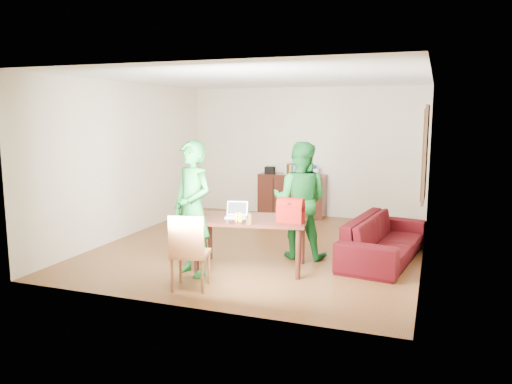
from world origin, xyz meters
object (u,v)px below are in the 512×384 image
at_px(table, 251,224).
at_px(red_bag, 291,213).
at_px(person_near, 193,208).
at_px(chair, 191,267).
at_px(person_far, 300,200).
at_px(bottle, 250,218).
at_px(sofa, 384,239).
at_px(laptop, 236,214).

bearing_deg(table, red_bag, -14.64).
bearing_deg(person_near, red_bag, 44.53).
xyz_separation_m(chair, red_bag, (1.00, 0.98, 0.57)).
bearing_deg(red_bag, chair, -134.92).
bearing_deg(table, person_far, 48.46).
relative_size(person_near, bottle, 11.08).
distance_m(person_far, bottle, 1.22).
relative_size(person_far, bottle, 10.69).
distance_m(person_far, sofa, 1.37).
bearing_deg(person_far, red_bag, 94.11).
distance_m(table, bottle, 0.42).
bearing_deg(bottle, red_bag, 34.28).
bearing_deg(sofa, chair, 143.40).
relative_size(chair, laptop, 2.84).
xyz_separation_m(laptop, sofa, (1.92, 1.11, -0.45)).
height_order(person_far, sofa, person_far).
bearing_deg(table, chair, -122.30).
relative_size(table, person_near, 0.92).
relative_size(person_far, red_bag, 5.01).
bearing_deg(laptop, red_bag, -16.26).
height_order(person_near, bottle, person_near).
xyz_separation_m(person_far, laptop, (-0.71, -0.81, -0.11)).
height_order(chair, bottle, chair).
distance_m(person_near, laptop, 0.66).
xyz_separation_m(person_far, sofa, (1.22, 0.30, -0.56)).
xyz_separation_m(chair, person_near, (-0.23, 0.53, 0.63)).
relative_size(person_near, laptop, 5.40).
height_order(table, person_far, person_far).
bearing_deg(chair, table, 55.40).
bearing_deg(laptop, bottle, -59.64).
xyz_separation_m(person_near, sofa, (2.35, 1.59, -0.59)).
xyz_separation_m(laptop, red_bag, (0.80, -0.03, 0.09)).
xyz_separation_m(table, red_bag, (0.58, -0.05, 0.22)).
distance_m(chair, laptop, 1.14).
bearing_deg(person_near, chair, -42.20).
bearing_deg(bottle, person_near, -170.11).
height_order(chair, red_bag, red_bag).
height_order(chair, sofa, chair).
bearing_deg(person_near, bottle, 34.36).
bearing_deg(sofa, person_near, 132.56).
bearing_deg(bottle, table, 108.34).
xyz_separation_m(person_near, red_bag, (1.23, 0.45, -0.06)).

